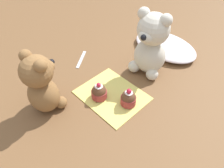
# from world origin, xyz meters

# --- Properties ---
(ground_plane) EXTENTS (4.00, 4.00, 0.00)m
(ground_plane) POSITION_xyz_m (0.00, 0.00, 0.00)
(ground_plane) COLOR brown
(knitted_placemat) EXTENTS (0.22, 0.18, 0.01)m
(knitted_placemat) POSITION_xyz_m (0.00, 0.00, 0.00)
(knitted_placemat) COLOR #E0D166
(knitted_placemat) RESTS_ON ground_plane
(tulle_cloth) EXTENTS (0.28, 0.19, 0.04)m
(tulle_cloth) POSITION_xyz_m (-0.03, 0.35, 0.02)
(tulle_cloth) COLOR silver
(tulle_cloth) RESTS_ON ground_plane
(teddy_bear_cream) EXTENTS (0.14, 0.14, 0.24)m
(teddy_bear_cream) POSITION_xyz_m (-0.00, 0.19, 0.12)
(teddy_bear_cream) COLOR beige
(teddy_bear_cream) RESTS_ON ground_plane
(teddy_bear_tan) EXTENTS (0.11, 0.11, 0.21)m
(teddy_bear_tan) POSITION_xyz_m (-0.11, -0.18, 0.10)
(teddy_bear_tan) COLOR olive
(teddy_bear_tan) RESTS_ON ground_plane
(cupcake_near_cream_bear) EXTENTS (0.05, 0.05, 0.07)m
(cupcake_near_cream_bear) POSITION_xyz_m (0.07, 0.01, 0.03)
(cupcake_near_cream_bear) COLOR #993333
(cupcake_near_cream_bear) RESTS_ON knitted_placemat
(cupcake_near_tan_bear) EXTENTS (0.05, 0.05, 0.06)m
(cupcake_near_tan_bear) POSITION_xyz_m (-0.02, -0.04, 0.03)
(cupcake_near_tan_bear) COLOR #993333
(cupcake_near_tan_bear) RESTS_ON knitted_placemat
(teaspoon) EXTENTS (0.07, 0.10, 0.01)m
(teaspoon) POSITION_xyz_m (-0.23, 0.05, 0.00)
(teaspoon) COLOR silver
(teaspoon) RESTS_ON ground_plane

